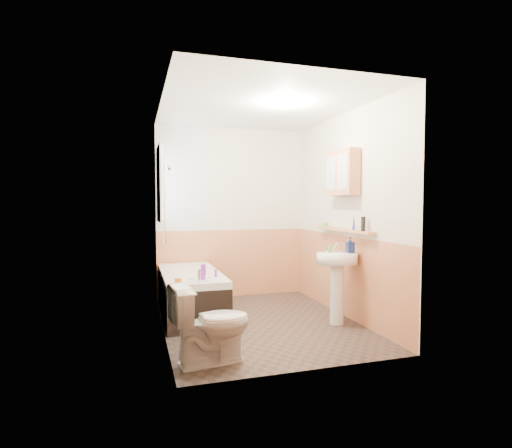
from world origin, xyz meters
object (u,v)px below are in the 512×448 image
Objects in this scene: toilet at (211,324)px; sink at (337,273)px; bathtub at (191,292)px; pine_shelf at (343,230)px; medicine_cabinet at (342,173)px.

sink is (1.60, 0.69, 0.25)m from toilet.
pine_shelf is at bearing -20.03° from bathtub.
toilet reaches higher than bathtub.
sink is 0.75× the size of pine_shelf.
sink reaches higher than toilet.
pine_shelf reaches higher than sink.
pine_shelf is (0.20, 0.23, 0.48)m from sink.
toilet is (-0.03, -1.57, 0.06)m from bathtub.
pine_shelf is at bearing 60.42° from sink.
bathtub is 1.57m from toilet.
bathtub is 2.37m from medicine_cabinet.
bathtub is 1.28× the size of pine_shelf.
toilet is at bearing -152.87° from pine_shelf.
medicine_cabinet is (-0.03, -0.00, 0.69)m from pine_shelf.
sink is 1.57× the size of medicine_cabinet.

